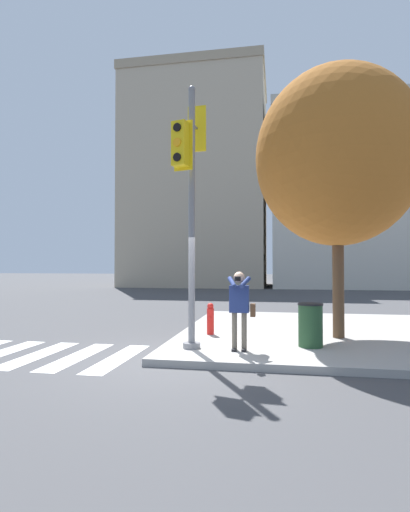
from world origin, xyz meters
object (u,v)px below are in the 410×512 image
Objects in this scene: street_tree at (337,157)px; trash_bin at (310,325)px; fire_hydrant at (210,319)px; traffic_signal_pole at (191,178)px; person_photographer at (240,303)px.

street_tree is 7.06× the size of trash_bin.
fire_hydrant is 2.64m from trash_bin.
fire_hydrant is at bearing 85.49° from traffic_signal_pole.
street_tree reaches higher than person_photographer.
fire_hydrant is at bearing -178.08° from street_tree.
person_photographer is 1.68m from trash_bin.
trash_bin is (1.46, 0.64, -0.50)m from person_photographer.
street_tree reaches higher than trash_bin.
fire_hydrant is (0.14, 1.74, -3.23)m from traffic_signal_pole.
person_photographer is 1.73× the size of trash_bin.
person_photographer is at bearing -139.56° from street_tree.
traffic_signal_pole is 2.86m from person_photographer.
street_tree is 4.21m from trash_bin.
trash_bin is at bearing 23.78° from person_photographer.
street_tree reaches higher than fire_hydrant.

